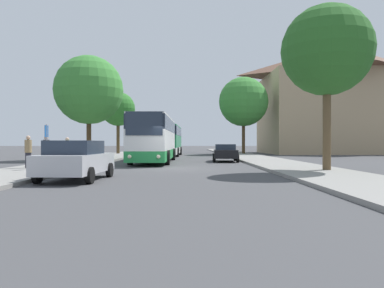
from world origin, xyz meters
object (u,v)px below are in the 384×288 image
parked_car_right_near (225,152)px  pedestrian_waiting_far (46,151)px  bus_middle (169,140)px  tree_left_near (118,109)px  tree_left_far (89,90)px  bus_rear (170,141)px  bus_front (154,138)px  pedestrian_walking_back (28,152)px  tree_right_near (327,51)px  parked_car_left_curb (76,160)px  bus_stop_sign (47,141)px  tree_right_mid (243,102)px  pedestrian_waiting_near (67,152)px

parked_car_right_near → pedestrian_waiting_far: pedestrian_waiting_far is taller
bus_middle → tree_left_near: size_ratio=1.41×
bus_middle → tree_left_far: (-6.32, -10.23, 4.21)m
bus_middle → pedestrian_waiting_far: (-5.96, -20.89, -0.77)m
bus_middle → bus_rear: (-0.48, 13.04, -0.01)m
bus_front → pedestrian_walking_back: size_ratio=6.98×
tree_right_near → tree_left_near: bearing=118.7°
parked_car_left_curb → bus_rear: bearing=90.4°
bus_middle → bus_rear: 13.05m
tree_left_far → bus_stop_sign: bearing=-84.5°
parked_car_right_near → tree_left_far: bearing=-9.5°
tree_right_mid → bus_middle: bearing=-154.1°
bus_front → tree_left_far: (-5.94, 3.60, 4.19)m
pedestrian_waiting_near → pedestrian_waiting_far: size_ratio=0.94×
parked_car_left_curb → tree_right_mid: size_ratio=0.47×
bus_front → pedestrian_waiting_near: size_ratio=7.35×
bus_middle → tree_right_near: (9.08, -23.89, 4.28)m
parked_car_left_curb → pedestrian_walking_back: (-4.03, 4.99, 0.20)m
bus_middle → bus_rear: size_ratio=0.96×
pedestrian_waiting_far → tree_right_mid: 30.08m
parked_car_right_near → tree_right_mid: size_ratio=0.46×
bus_stop_sign → tree_left_far: 13.79m
bus_stop_sign → pedestrian_walking_back: 1.60m
tree_left_near → tree_right_near: 32.58m
bus_stop_sign → pedestrian_walking_back: size_ratio=1.32×
bus_middle → tree_left_near: tree_left_near is taller
bus_stop_sign → tree_left_far: size_ratio=0.26×
parked_car_left_curb → tree_right_near: tree_right_near is taller
bus_front → tree_left_far: tree_left_far is taller
parked_car_right_near → pedestrian_waiting_near: (-9.57, -9.07, 0.24)m
tree_right_mid → tree_left_near: bearing=179.3°
parked_car_right_near → tree_right_near: bearing=112.9°
pedestrian_waiting_far → tree_right_near: bearing=51.0°
parked_car_right_near → bus_stop_sign: 14.59m
parked_car_right_near → tree_left_near: bearing=-52.9°
pedestrian_waiting_near → tree_right_near: tree_right_near is taller
parked_car_left_curb → bus_stop_sign: bearing=126.3°
bus_rear → pedestrian_waiting_near: size_ratio=6.93×
parked_car_left_curb → bus_stop_sign: (-2.76, 4.19, 0.76)m
pedestrian_waiting_far → tree_right_mid: (15.15, 25.37, 5.61)m
bus_front → tree_right_mid: 21.21m
bus_front → pedestrian_waiting_near: 9.06m
parked_car_left_curb → pedestrian_waiting_near: size_ratio=2.75×
bus_front → bus_rear: 26.87m
bus_rear → bus_stop_sign: 36.56m
parked_car_left_curb → pedestrian_waiting_near: 5.93m
bus_front → bus_rear: bus_front is taller
pedestrian_waiting_far → pedestrian_walking_back: size_ratio=1.01×
bus_rear → bus_stop_sign: bus_rear is taller
pedestrian_waiting_far → pedestrian_walking_back: pedestrian_waiting_far is taller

